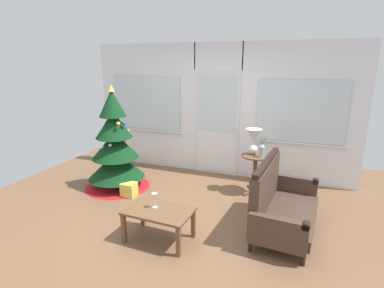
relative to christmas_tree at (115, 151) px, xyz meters
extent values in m
plane|color=brown|center=(1.47, -0.74, -0.68)|extent=(6.76, 6.76, 0.00)
cube|color=white|center=(-0.06, 1.35, 0.60)|extent=(2.15, 0.08, 2.55)
cube|color=white|center=(2.99, 1.35, 0.60)|extent=(2.15, 0.08, 2.55)
cube|color=white|center=(1.47, 1.35, 1.62)|extent=(0.94, 0.08, 0.50)
cube|color=silver|center=(1.47, 1.31, 0.35)|extent=(0.90, 0.05, 2.05)
cube|color=white|center=(1.47, 1.28, -0.23)|extent=(0.78, 0.02, 0.80)
cube|color=silver|center=(1.47, 1.28, 0.72)|extent=(0.78, 0.01, 1.10)
cube|color=silver|center=(-0.06, 1.29, 0.67)|extent=(1.50, 0.01, 1.10)
cube|color=silver|center=(2.99, 1.29, 0.67)|extent=(1.50, 0.01, 1.10)
cube|color=silver|center=(-0.06, 1.28, 0.10)|extent=(1.59, 0.06, 0.03)
cube|color=silver|center=(2.99, 1.28, 0.10)|extent=(1.59, 0.06, 0.03)
cylinder|color=#4C331E|center=(0.00, 0.00, -0.56)|extent=(0.10, 0.10, 0.24)
cone|color=red|center=(0.00, 0.00, -0.63)|extent=(1.15, 1.15, 0.10)
cone|color=#0F3819|center=(0.00, 0.00, -0.26)|extent=(0.99, 0.99, 0.46)
cone|color=#0F3819|center=(0.00, 0.00, 0.11)|extent=(0.81, 0.81, 0.46)
cone|color=#0F3819|center=(0.00, 0.00, 0.47)|extent=(0.63, 0.63, 0.46)
cone|color=#0F3819|center=(0.00, 0.00, 0.84)|extent=(0.46, 0.46, 0.46)
cone|color=#E0BC4C|center=(0.00, 0.00, 1.10)|extent=(0.12, 0.12, 0.12)
sphere|color=red|center=(0.00, 0.29, 0.13)|extent=(0.07, 0.07, 0.07)
sphere|color=gold|center=(0.20, -0.14, 0.53)|extent=(0.07, 0.07, 0.07)
sphere|color=silver|center=(-0.04, -0.31, 0.15)|extent=(0.05, 0.05, 0.05)
sphere|color=#264CB2|center=(0.22, -0.02, 0.51)|extent=(0.07, 0.07, 0.07)
sphere|color=red|center=(-0.21, 0.09, 0.47)|extent=(0.06, 0.06, 0.06)
sphere|color=gold|center=(0.10, 0.27, 0.30)|extent=(0.08, 0.08, 0.08)
sphere|color=silver|center=(0.09, -0.26, 0.18)|extent=(0.05, 0.05, 0.05)
sphere|color=#264CB2|center=(-0.05, 0.23, 0.45)|extent=(0.07, 0.07, 0.07)
cylinder|color=black|center=(3.20, -1.14, -0.61)|extent=(0.05, 0.05, 0.14)
cylinder|color=black|center=(3.32, 0.19, -0.61)|extent=(0.05, 0.05, 0.14)
cylinder|color=black|center=(2.60, -1.09, -0.61)|extent=(0.05, 0.05, 0.14)
cylinder|color=black|center=(2.72, 0.25, -0.61)|extent=(0.05, 0.05, 0.14)
cube|color=#473328|center=(2.96, -0.45, -0.47)|extent=(0.83, 1.34, 0.14)
cube|color=#473328|center=(2.66, -0.42, -0.09)|extent=(0.23, 1.29, 0.62)
cube|color=black|center=(2.66, -0.42, 0.25)|extent=(0.19, 1.26, 0.06)
cube|color=#473328|center=(2.90, -1.13, -0.35)|extent=(0.67, 0.15, 0.38)
cylinder|color=black|center=(3.19, -1.16, -0.18)|extent=(0.10, 0.10, 0.09)
cube|color=#473328|center=(3.02, 0.24, -0.35)|extent=(0.67, 0.15, 0.38)
cylinder|color=black|center=(3.31, 0.21, -0.18)|extent=(0.10, 0.10, 0.09)
cylinder|color=brown|center=(2.36, 0.63, -0.02)|extent=(0.48, 0.48, 0.02)
cylinder|color=brown|center=(2.36, 0.63, -0.35)|extent=(0.07, 0.07, 0.65)
cube|color=brown|center=(2.52, 0.63, -0.66)|extent=(0.20, 0.05, 0.04)
cube|color=brown|center=(2.28, 0.77, -0.66)|extent=(0.14, 0.20, 0.04)
cube|color=brown|center=(2.28, 0.50, -0.66)|extent=(0.14, 0.20, 0.04)
sphere|color=silver|center=(2.30, 0.67, 0.07)|extent=(0.16, 0.16, 0.16)
cylinder|color=silver|center=(2.30, 0.67, 0.20)|extent=(0.02, 0.02, 0.06)
cone|color=silver|center=(2.30, 0.67, 0.33)|extent=(0.28, 0.28, 0.20)
cylinder|color=#99ADBC|center=(2.46, 0.57, 0.07)|extent=(0.09, 0.09, 0.16)
sphere|color=#99ADBC|center=(2.46, 0.57, 0.15)|extent=(0.10, 0.10, 0.10)
cylinder|color=#4C7042|center=(2.44, 0.57, 0.25)|extent=(0.07, 0.01, 0.17)
cylinder|color=#4C7042|center=(2.46, 0.57, 0.25)|extent=(0.01, 0.01, 0.18)
cylinder|color=#4C7042|center=(2.48, 0.57, 0.25)|extent=(0.07, 0.01, 0.17)
cube|color=brown|center=(1.47, -1.24, -0.28)|extent=(0.86, 0.56, 0.03)
cube|color=brown|center=(1.08, -1.45, -0.49)|extent=(0.05, 0.05, 0.38)
cube|color=brown|center=(1.84, -1.48, -0.49)|extent=(0.05, 0.05, 0.38)
cube|color=brown|center=(1.10, -1.01, -0.49)|extent=(0.05, 0.05, 0.38)
cube|color=brown|center=(1.86, -1.04, -0.49)|extent=(0.05, 0.05, 0.38)
cylinder|color=silver|center=(1.40, -1.20, -0.26)|extent=(0.06, 0.06, 0.01)
cylinder|color=silver|center=(1.40, -1.20, -0.21)|extent=(0.01, 0.01, 0.10)
cone|color=silver|center=(1.40, -1.20, -0.11)|extent=(0.08, 0.08, 0.09)
cube|color=#D8C64C|center=(0.41, -0.27, -0.56)|extent=(0.23, 0.21, 0.23)
camera|label=1|loc=(3.06, -4.28, 1.53)|focal=28.16mm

